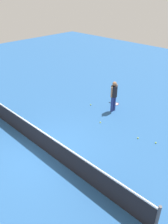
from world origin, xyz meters
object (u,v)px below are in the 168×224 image
(tennis_ball_by_net, at_px, (100,122))
(tennis_ball_baseline, at_px, (91,105))
(player_near_side, at_px, (114,94))
(tennis_racket_near_player, at_px, (115,104))
(tennis_ball_stray_left, at_px, (138,138))
(tennis_ball_midcourt, at_px, (40,130))
(tennis_ball_near_player, at_px, (156,143))

(tennis_ball_by_net, relative_size, tennis_ball_baseline, 1.00)
(player_near_side, distance_m, tennis_racket_near_player, 1.30)
(tennis_ball_baseline, bearing_deg, tennis_ball_stray_left, 166.71)
(tennis_racket_near_player, bearing_deg, tennis_ball_baseline, 51.01)
(tennis_ball_baseline, bearing_deg, player_near_side, -163.38)
(player_near_side, height_order, tennis_ball_midcourt, player_near_side)
(tennis_ball_near_player, xyz_separation_m, tennis_ball_midcourt, (4.42, 2.95, 0.00))
(tennis_ball_near_player, height_order, tennis_ball_stray_left, same)
(tennis_ball_midcourt, relative_size, tennis_ball_baseline, 1.00)
(tennis_ball_midcourt, bearing_deg, tennis_ball_baseline, -88.83)
(player_near_side, xyz_separation_m, tennis_ball_midcourt, (1.23, 3.98, -0.98))
(tennis_ball_baseline, bearing_deg, tennis_ball_midcourt, 91.17)
(tennis_racket_near_player, bearing_deg, tennis_ball_near_player, 153.72)
(tennis_ball_baseline, relative_size, tennis_ball_stray_left, 1.00)
(tennis_ball_near_player, bearing_deg, tennis_racket_near_player, -26.28)
(player_near_side, relative_size, tennis_racket_near_player, 2.80)
(tennis_ball_near_player, xyz_separation_m, tennis_ball_baseline, (4.50, -0.64, 0.00))
(tennis_ball_midcourt, bearing_deg, tennis_ball_stray_left, -143.60)
(tennis_ball_by_net, bearing_deg, tennis_racket_near_player, -71.26)
(tennis_ball_by_net, bearing_deg, tennis_ball_baseline, -32.87)
(tennis_ball_by_net, xyz_separation_m, tennis_ball_stray_left, (-2.09, -0.19, 0.00))
(tennis_ball_midcourt, bearing_deg, tennis_ball_by_net, -122.19)
(tennis_racket_near_player, bearing_deg, tennis_ball_midcourt, 79.91)
(tennis_ball_near_player, bearing_deg, player_near_side, -17.86)
(tennis_racket_near_player, distance_m, tennis_ball_near_player, 4.00)
(tennis_racket_near_player, height_order, tennis_ball_near_player, tennis_ball_near_player)
(player_near_side, relative_size, tennis_ball_baseline, 25.76)
(tennis_ball_near_player, bearing_deg, tennis_ball_midcourt, 33.72)
(tennis_racket_near_player, relative_size, tennis_ball_by_net, 9.19)
(tennis_ball_near_player, bearing_deg, tennis_ball_by_net, 8.65)
(tennis_racket_near_player, distance_m, tennis_ball_by_net, 2.32)
(player_near_side, xyz_separation_m, tennis_ball_near_player, (-3.19, 1.03, -0.98))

